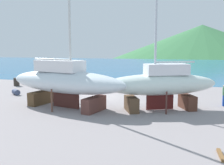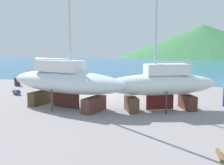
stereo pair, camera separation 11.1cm
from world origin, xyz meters
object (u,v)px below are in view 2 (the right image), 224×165
at_px(sailboat_mid_port, 65,81).
at_px(barrel_tipped_center, 17,92).
at_px(barrel_tar_black, 159,88).
at_px(barrel_rust_mid, 68,88).
at_px(sailboat_large_starboard, 161,84).
at_px(barrel_tipped_right, 17,82).

distance_m(sailboat_mid_port, barrel_tipped_center, 7.95).
xyz_separation_m(sailboat_mid_port, barrel_tar_black, (6.37, 8.76, -1.62)).
bearing_deg(barrel_tar_black, barrel_tipped_center, -159.08).
bearing_deg(barrel_tipped_center, barrel_rust_mid, 44.04).
bearing_deg(sailboat_large_starboard, sailboat_mid_port, -15.83).
height_order(barrel_tar_black, barrel_tipped_center, barrel_tar_black).
relative_size(sailboat_large_starboard, sailboat_mid_port, 1.07).
height_order(sailboat_mid_port, barrel_tipped_right, sailboat_mid_port).
relative_size(barrel_rust_mid, barrel_tipped_center, 0.99).
bearing_deg(barrel_tar_black, barrel_rust_mid, -171.26).
relative_size(sailboat_mid_port, barrel_tipped_center, 16.26).
distance_m(barrel_tipped_right, barrel_tipped_center, 6.08).
xyz_separation_m(sailboat_mid_port, barrel_rust_mid, (-3.09, 7.30, -1.77)).
height_order(sailboat_large_starboard, barrel_tipped_center, sailboat_large_starboard).
distance_m(sailboat_large_starboard, barrel_tipped_right, 18.93).
bearing_deg(barrel_tipped_right, sailboat_large_starboard, -24.42).
xyz_separation_m(barrel_rust_mid, barrel_tar_black, (9.47, 1.45, 0.15)).
bearing_deg(sailboat_large_starboard, barrel_rust_mid, -55.78).
bearing_deg(barrel_tipped_center, barrel_tar_black, 20.92).
xyz_separation_m(barrel_tipped_right, barrel_tipped_center, (3.34, -5.08, -0.21)).
height_order(barrel_rust_mid, barrel_tipped_right, barrel_tipped_right).
xyz_separation_m(sailboat_mid_port, barrel_tipped_center, (-6.79, 3.73, -1.77)).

